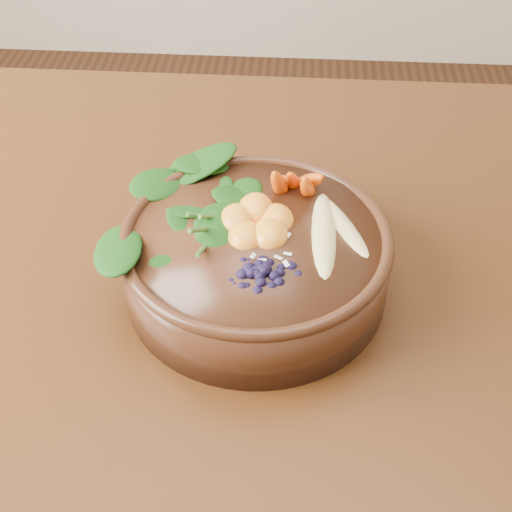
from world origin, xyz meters
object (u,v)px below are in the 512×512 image
(kale_heap, at_px, (212,186))
(banana_halves, at_px, (335,219))
(blueberry_pile, at_px, (263,260))
(stoneware_bowl, at_px, (256,262))
(carrot_cluster, at_px, (298,160))
(mandarin_cluster, at_px, (257,213))
(dining_table, at_px, (362,299))

(kale_heap, distance_m, banana_halves, 0.15)
(kale_heap, height_order, blueberry_pile, kale_heap)
(stoneware_bowl, distance_m, banana_halves, 0.11)
(stoneware_bowl, distance_m, carrot_cluster, 0.13)
(blueberry_pile, bearing_deg, mandarin_cluster, 98.29)
(banana_halves, relative_size, blueberry_pile, 1.22)
(mandarin_cluster, bearing_deg, banana_halves, -2.20)
(dining_table, relative_size, banana_halves, 9.01)
(dining_table, relative_size, blueberry_pile, 11.02)
(carrot_cluster, height_order, mandarin_cluster, carrot_cluster)
(dining_table, height_order, mandarin_cluster, mandarin_cluster)
(dining_table, xyz_separation_m, mandarin_cluster, (-0.14, -0.06, 0.19))
(banana_halves, bearing_deg, kale_heap, 156.45)
(dining_table, height_order, banana_halves, banana_halves)
(dining_table, xyz_separation_m, stoneware_bowl, (-0.14, -0.08, 0.14))
(carrot_cluster, xyz_separation_m, mandarin_cluster, (-0.05, -0.07, -0.03))
(dining_table, xyz_separation_m, blueberry_pile, (-0.13, -0.14, 0.20))
(stoneware_bowl, bearing_deg, banana_halves, 10.29)
(dining_table, bearing_deg, banana_halves, -129.66)
(kale_heap, distance_m, carrot_cluster, 0.11)
(mandarin_cluster, relative_size, blueberry_pile, 0.69)
(dining_table, bearing_deg, kale_heap, -173.86)
(carrot_cluster, relative_size, mandarin_cluster, 0.87)
(stoneware_bowl, height_order, mandarin_cluster, mandarin_cluster)
(blueberry_pile, bearing_deg, carrot_cluster, 78.00)
(carrot_cluster, bearing_deg, stoneware_bowl, -123.69)
(dining_table, xyz_separation_m, kale_heap, (-0.20, -0.02, 0.20))
(carrot_cluster, xyz_separation_m, blueberry_pile, (-0.03, -0.16, -0.02))
(kale_heap, relative_size, mandarin_cluster, 2.07)
(dining_table, xyz_separation_m, carrot_cluster, (-0.10, 0.01, 0.22))
(carrot_cluster, distance_m, blueberry_pile, 0.16)
(kale_heap, height_order, carrot_cluster, carrot_cluster)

